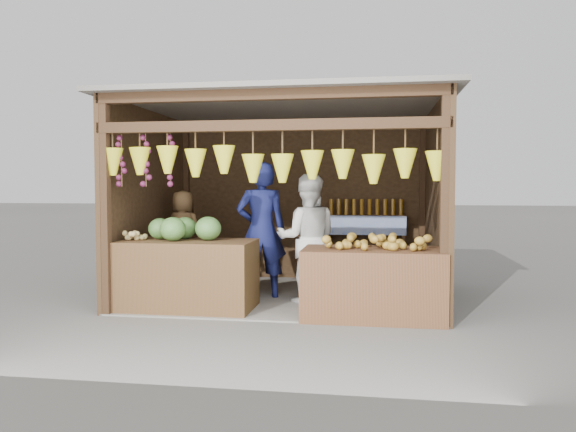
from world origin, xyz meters
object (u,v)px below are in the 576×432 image
object	(u,v)px
counter_right	(373,284)
vendor_seated	(183,231)
man_standing	(261,230)
counter_left	(188,275)
woman_standing	(307,238)

from	to	relation	value
counter_right	vendor_seated	xyz separation A→B (m)	(-2.70, 1.20, 0.48)
vendor_seated	man_standing	bearing A→B (deg)	179.59
counter_left	counter_right	world-z (taller)	counter_left
counter_left	man_standing	bearing A→B (deg)	48.23
counter_right	man_standing	size ratio (longest dim) A/B	0.87
vendor_seated	counter_left	bearing A→B (deg)	124.09
counter_left	woman_standing	bearing A→B (deg)	25.48
woman_standing	counter_left	bearing A→B (deg)	18.90
counter_left	man_standing	world-z (taller)	man_standing
woman_standing	vendor_seated	bearing A→B (deg)	-19.79
counter_left	woman_standing	distance (m)	1.60
man_standing	woman_standing	bearing A→B (deg)	150.37
man_standing	vendor_seated	world-z (taller)	man_standing
woman_standing	man_standing	bearing A→B (deg)	-21.42
counter_right	man_standing	distance (m)	1.85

